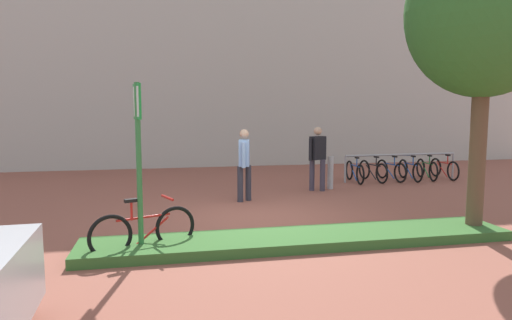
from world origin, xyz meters
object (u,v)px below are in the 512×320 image
object	(u,v)px
person_suited_navy	(318,154)
parking_sign_post	(138,144)
bike_rack_cluster	(400,169)
person_shirt_white	(244,160)
tree_sidewalk	(485,13)
bollard_steel	(330,173)
bike_at_sign	(144,230)

from	to	relation	value
person_suited_navy	parking_sign_post	bearing A→B (deg)	-134.04
bike_rack_cluster	person_shirt_white	xyz separation A→B (m)	(-5.29, -2.15, 0.64)
person_shirt_white	parking_sign_post	bearing A→B (deg)	-121.91
parking_sign_post	person_shirt_white	bearing A→B (deg)	58.09
tree_sidewalk	parking_sign_post	world-z (taller)	tree_sidewalk
bollard_steel	person_suited_navy	bearing A→B (deg)	-157.22
bike_at_sign	person_suited_navy	distance (m)	6.29
tree_sidewalk	person_shirt_white	distance (m)	5.73
person_shirt_white	bike_at_sign	bearing A→B (deg)	-121.84
tree_sidewalk	person_suited_navy	distance (m)	5.51
bike_at_sign	person_shirt_white	world-z (taller)	person_shirt_white
bike_at_sign	person_suited_navy	bearing A→B (deg)	45.85
parking_sign_post	person_shirt_white	size ratio (longest dim) A/B	1.50
tree_sidewalk	bike_rack_cluster	size ratio (longest dim) A/B	1.40
bike_rack_cluster	person_suited_navy	bearing A→B (deg)	-159.18
bike_at_sign	person_suited_navy	size ratio (longest dim) A/B	0.92
bike_rack_cluster	bollard_steel	bearing A→B (deg)	-159.51
person_shirt_white	person_suited_navy	bearing A→B (deg)	23.93
person_suited_navy	bike_at_sign	bearing A→B (deg)	-134.15
tree_sidewalk	person_shirt_white	world-z (taller)	tree_sidewalk
bike_at_sign	person_suited_navy	xyz separation A→B (m)	(4.36, 4.49, 0.63)
tree_sidewalk	person_suited_navy	world-z (taller)	tree_sidewalk
parking_sign_post	person_suited_navy	distance (m)	6.37
bollard_steel	person_suited_navy	distance (m)	0.72
bike_rack_cluster	person_shirt_white	bearing A→B (deg)	-157.89
tree_sidewalk	bollard_steel	xyz separation A→B (m)	(-0.85, 4.74, -3.34)
bike_at_sign	parking_sign_post	bearing A→B (deg)	-125.28
bike_at_sign	person_suited_navy	world-z (taller)	person_suited_navy
tree_sidewalk	person_shirt_white	size ratio (longest dim) A/B	3.06
parking_sign_post	bike_at_sign	bearing A→B (deg)	54.72
bike_at_sign	bollard_steel	distance (m)	6.71
parking_sign_post	bollard_steel	distance (m)	6.89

